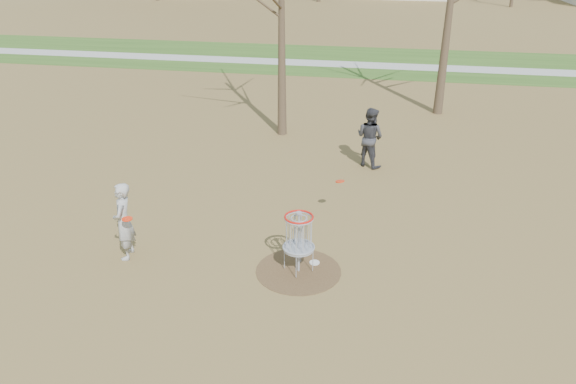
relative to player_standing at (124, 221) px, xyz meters
The scene contains 9 objects.
ground 3.87m from the player_standing, ahead, with size 160.00×160.00×0.00m, color brown.
green_band 21.45m from the player_standing, 79.86° to the left, with size 160.00×8.00×0.01m, color #2D5119.
footpath 20.47m from the player_standing, 79.37° to the left, with size 160.00×1.50×0.01m, color #9E9E99.
dirt_circle 3.87m from the player_standing, ahead, with size 1.80×1.80×0.01m, color #47331E.
player_standing is the anchor object (origin of this frame).
player_throwing 7.92m from the player_standing, 51.82° to the left, with size 0.88×0.68×1.80m, color #34343A.
disc_grounded 4.17m from the player_standing, ahead, with size 0.22×0.22×0.02m, color silver.
discs_in_play 2.71m from the player_standing, 27.51° to the left, with size 4.33×3.16×0.16m.
disc_golf_basket 3.77m from the player_standing, ahead, with size 0.64×0.64×1.35m.
Camera 1 is at (1.59, -9.83, 6.51)m, focal length 35.00 mm.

